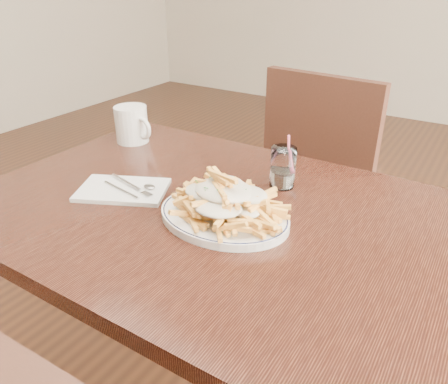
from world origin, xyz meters
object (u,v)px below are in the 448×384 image
Objects in this scene: table at (220,237)px; water_glass at (283,170)px; loaded_fries at (224,196)px; chair_far at (326,174)px; fries_plate at (224,216)px; coffee_mug at (132,124)px.

water_glass is at bearing 69.73° from table.
water_glass is at bearing 81.35° from loaded_fries.
chair_far is 2.59× the size of fries_plate.
loaded_fries is 0.23m from water_glass.
table is at bearing 132.83° from loaded_fries.
chair_far is (-0.01, 0.78, -0.14)m from table.
water_glass is 0.98× the size of coffee_mug.
coffee_mug is at bearing 176.09° from water_glass.
table is 3.32× the size of fries_plate.
coffee_mug reaches higher than fries_plate.
chair_far is 0.65m from water_glass.
table is at bearing -110.27° from water_glass.
fries_plate is 0.58m from coffee_mug.
coffee_mug is (-0.51, 0.26, -0.00)m from loaded_fries.
table is 0.15m from loaded_fries.
water_glass is (0.03, 0.23, -0.02)m from loaded_fries.
water_glass is (0.07, 0.19, 0.12)m from table.
fries_plate is 1.17× the size of loaded_fries.
chair_far is at bearing 97.27° from water_glass.
loaded_fries is at bearing -98.65° from water_glass.
chair_far is at bearing 90.47° from table.
fries_plate is at bearing -47.17° from table.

